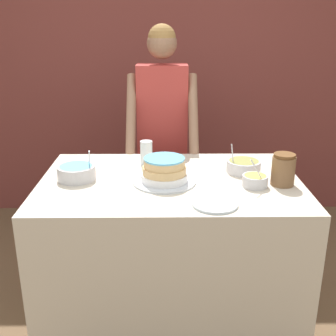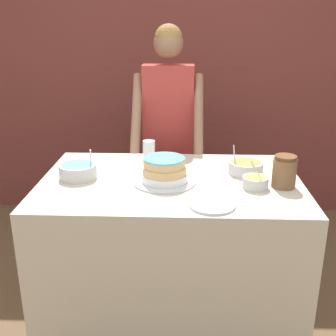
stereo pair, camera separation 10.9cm
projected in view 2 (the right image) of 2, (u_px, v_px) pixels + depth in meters
The scene contains 10 objects.
wall_back at pixel (177, 73), 3.74m from camera, with size 10.00×0.05×2.60m.
counter at pixel (171, 252), 2.49m from camera, with size 1.44×0.94×0.92m.
person_baker at pixel (168, 120), 3.05m from camera, with size 0.49×0.47×1.73m.
cake at pixel (164, 172), 2.27m from camera, with size 0.34×0.34×0.14m.
frosting_bowl_yellow at pixel (255, 182), 2.21m from camera, with size 0.13×0.13×0.17m.
frosting_bowl_blue at pixel (78, 170), 2.35m from camera, with size 0.21×0.21×0.17m.
frosting_bowl_olive at pixel (246, 167), 2.42m from camera, with size 0.20×0.20×0.17m.
drinking_glass at pixel (149, 153), 2.55m from camera, with size 0.07×0.07×0.15m.
ceramic_plate at pixel (212, 205), 2.00m from camera, with size 0.22×0.22×0.01m.
stoneware_jar at pixel (284, 172), 2.21m from camera, with size 0.12×0.12×0.17m.
Camera 2 is at (0.07, -1.71, 1.76)m, focal length 45.00 mm.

